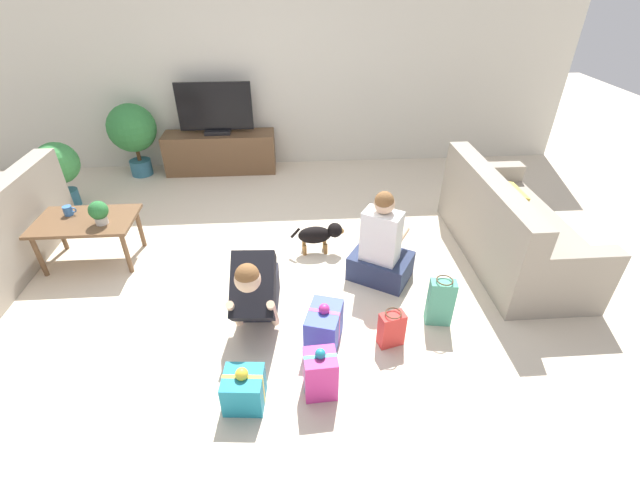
% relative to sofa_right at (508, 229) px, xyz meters
% --- Properties ---
extents(ground_plane, '(16.00, 16.00, 0.00)m').
position_rel_sofa_right_xyz_m(ground_plane, '(-2.43, -0.09, -0.30)').
color(ground_plane, beige).
extents(wall_back, '(8.40, 0.06, 2.60)m').
position_rel_sofa_right_xyz_m(wall_back, '(-2.43, 2.54, 1.00)').
color(wall_back, beige).
rests_on(wall_back, ground_plane).
extents(sofa_right, '(0.84, 1.83, 0.85)m').
position_rel_sofa_right_xyz_m(sofa_right, '(0.00, 0.00, 0.00)').
color(sofa_right, gray).
rests_on(sofa_right, ground_plane).
extents(coffee_table, '(0.90, 0.56, 0.46)m').
position_rel_sofa_right_xyz_m(coffee_table, '(-3.99, 0.20, 0.10)').
color(coffee_table, brown).
rests_on(coffee_table, ground_plane).
extents(tv_console, '(1.47, 0.40, 0.53)m').
position_rel_sofa_right_xyz_m(tv_console, '(-3.02, 2.27, -0.03)').
color(tv_console, brown).
rests_on(tv_console, ground_plane).
extents(tv, '(0.96, 0.20, 0.66)m').
position_rel_sofa_right_xyz_m(tv, '(-3.02, 2.27, 0.53)').
color(tv, black).
rests_on(tv, tv_console).
extents(potted_plant_back_left, '(0.61, 0.61, 0.96)m').
position_rel_sofa_right_xyz_m(potted_plant_back_left, '(-4.10, 2.22, 0.32)').
color(potted_plant_back_left, '#336B84').
rests_on(potted_plant_back_left, ground_plane).
extents(potted_plant_corner_left, '(0.47, 0.47, 0.78)m').
position_rel_sofa_right_xyz_m(potted_plant_corner_left, '(-4.71, 1.37, 0.20)').
color(potted_plant_corner_left, '#336B84').
rests_on(potted_plant_corner_left, ground_plane).
extents(person_kneeling, '(0.36, 0.80, 0.77)m').
position_rel_sofa_right_xyz_m(person_kneeling, '(-2.37, -0.76, 0.03)').
color(person_kneeling, '#23232D').
rests_on(person_kneeling, ground_plane).
extents(person_sitting, '(0.65, 0.62, 0.90)m').
position_rel_sofa_right_xyz_m(person_sitting, '(-1.29, -0.27, 0.01)').
color(person_sitting, '#283351').
rests_on(person_sitting, ground_plane).
extents(dog, '(0.53, 0.17, 0.31)m').
position_rel_sofa_right_xyz_m(dog, '(-1.80, 0.20, -0.10)').
color(dog, black).
rests_on(dog, ground_plane).
extents(gift_box_a, '(0.33, 0.40, 0.37)m').
position_rel_sofa_right_xyz_m(gift_box_a, '(-1.86, -1.02, -0.15)').
color(gift_box_a, '#3D51BC').
rests_on(gift_box_a, ground_plane).
extents(gift_box_b, '(0.28, 0.26, 0.32)m').
position_rel_sofa_right_xyz_m(gift_box_b, '(-2.42, -1.53, -0.17)').
color(gift_box_b, teal).
rests_on(gift_box_b, ground_plane).
extents(gift_box_c, '(0.23, 0.21, 0.40)m').
position_rel_sofa_right_xyz_m(gift_box_c, '(-1.92, -1.48, -0.13)').
color(gift_box_c, '#CC3389').
rests_on(gift_box_c, ground_plane).
extents(gift_bag_a, '(0.21, 0.15, 0.43)m').
position_rel_sofa_right_xyz_m(gift_bag_a, '(-0.92, -0.88, -0.09)').
color(gift_bag_a, '#4CA384').
rests_on(gift_bag_a, ground_plane).
extents(gift_bag_b, '(0.21, 0.15, 0.31)m').
position_rel_sofa_right_xyz_m(gift_bag_b, '(-1.35, -1.08, -0.15)').
color(gift_bag_b, red).
rests_on(gift_bag_b, ground_plane).
extents(mug, '(0.12, 0.08, 0.09)m').
position_rel_sofa_right_xyz_m(mug, '(-4.16, 0.30, 0.20)').
color(mug, '#386BAD').
rests_on(mug, coffee_table).
extents(tabletop_plant, '(0.17, 0.17, 0.22)m').
position_rel_sofa_right_xyz_m(tabletop_plant, '(-3.80, 0.12, 0.28)').
color(tabletop_plant, beige).
rests_on(tabletop_plant, coffee_table).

